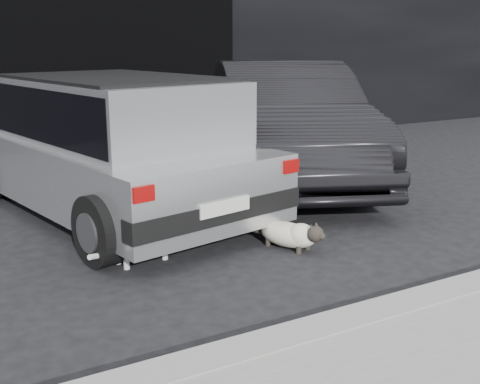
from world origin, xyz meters
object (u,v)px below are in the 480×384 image
silver_hatchback (111,140)px  cat_white (145,237)px  second_car (284,121)px  cat_siamese (292,235)px

silver_hatchback → cat_white: bearing=-109.7°
second_car → cat_siamese: bearing=-99.4°
cat_white → second_car: bearing=117.6°
silver_hatchback → cat_white: (-0.22, -1.42, -0.55)m
cat_siamese → cat_white: (-1.16, 0.35, 0.07)m
cat_siamese → cat_white: bearing=-38.0°
second_car → silver_hatchback: bearing=-145.9°
cat_white → cat_siamese: bearing=64.6°
silver_hatchback → cat_siamese: silver_hatchback is taller
second_car → cat_siamese: second_car is taller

